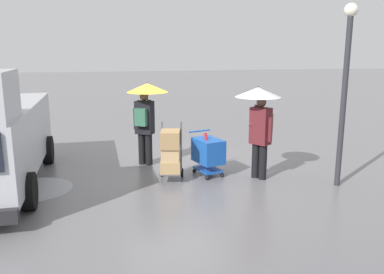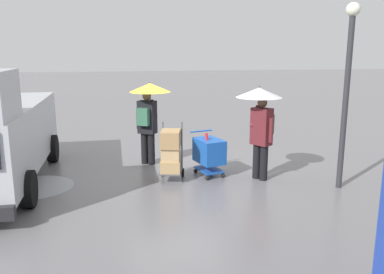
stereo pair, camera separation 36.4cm
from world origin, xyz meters
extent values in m
plane|color=slate|center=(0.00, 0.00, 0.00)|extent=(90.00, 90.00, 0.00)
cylinder|color=#999BA0|center=(3.24, 1.09, 0.00)|extent=(1.60, 1.60, 0.01)
cylinder|color=black|center=(3.13, 2.25, 0.36)|extent=(0.25, 0.72, 0.72)
cylinder|color=black|center=(3.19, -0.97, 0.36)|extent=(0.25, 0.72, 0.72)
cube|color=#1951B2|center=(-0.67, 0.93, 0.60)|extent=(0.71, 0.87, 0.56)
cube|color=#1951B2|center=(-0.67, 0.93, 0.14)|extent=(0.64, 0.79, 0.04)
cylinder|color=#1951B2|center=(-0.55, 0.52, 1.00)|extent=(0.57, 0.19, 0.04)
sphere|color=black|center=(-0.95, 1.17, 0.05)|extent=(0.10, 0.10, 0.10)
sphere|color=black|center=(-0.55, 1.28, 0.05)|extent=(0.10, 0.10, 0.10)
sphere|color=black|center=(-0.79, 0.58, 0.05)|extent=(0.10, 0.10, 0.10)
sphere|color=black|center=(-0.38, 0.69, 0.05)|extent=(0.10, 0.10, 0.10)
cylinder|color=red|center=(-0.62, 1.05, 0.70)|extent=(0.14, 0.29, 0.69)
cube|color=#515156|center=(0.27, 1.15, 0.22)|extent=(0.62, 0.70, 0.03)
cylinder|color=#515156|center=(-0.02, 0.91, 0.77)|extent=(0.04, 0.04, 1.10)
cylinder|color=#515156|center=(0.41, 0.80, 0.77)|extent=(0.04, 0.04, 1.10)
cylinder|color=black|center=(-0.04, 0.92, 0.10)|extent=(0.10, 0.21, 0.20)
cylinder|color=black|center=(0.43, 0.80, 0.10)|extent=(0.10, 0.21, 0.20)
cube|color=tan|center=(0.27, 1.15, 0.36)|extent=(0.55, 0.65, 0.26)
cube|color=tan|center=(0.27, 1.15, 0.64)|extent=(0.50, 0.58, 0.29)
cube|color=#A37F51|center=(0.27, 1.15, 0.98)|extent=(0.54, 0.66, 0.38)
cylinder|color=black|center=(-1.82, 1.49, 0.41)|extent=(0.18, 0.18, 0.82)
cylinder|color=black|center=(-1.71, 1.32, 0.41)|extent=(0.18, 0.18, 0.82)
cube|color=#5B1E23|center=(-1.77, 1.40, 1.24)|extent=(0.48, 0.52, 0.84)
sphere|color=brown|center=(-1.77, 1.40, 1.78)|extent=(0.22, 0.22, 0.22)
cylinder|color=#5B1E23|center=(-1.91, 1.62, 1.19)|extent=(0.10, 0.10, 0.55)
cylinder|color=#5B1E23|center=(-1.65, 1.27, 1.46)|extent=(0.31, 0.25, 0.50)
cylinder|color=#333338|center=(-1.71, 1.32, 1.62)|extent=(0.02, 0.02, 0.86)
cone|color=white|center=(-1.71, 1.32, 2.00)|extent=(1.04, 1.04, 0.22)
sphere|color=#333338|center=(-1.71, 1.32, 2.13)|extent=(0.04, 0.04, 0.04)
cube|color=#33664C|center=(-1.93, 1.29, 1.28)|extent=(0.30, 0.34, 0.44)
cylinder|color=black|center=(0.78, -0.37, 0.41)|extent=(0.18, 0.18, 0.82)
cylinder|color=black|center=(0.61, -0.26, 0.41)|extent=(0.18, 0.18, 0.82)
cube|color=black|center=(0.69, -0.32, 1.24)|extent=(0.52, 0.47, 0.84)
sphere|color=#8C6647|center=(0.69, -0.32, 1.78)|extent=(0.22, 0.22, 0.22)
cylinder|color=black|center=(0.91, -0.45, 1.19)|extent=(0.10, 0.10, 0.55)
cylinder|color=black|center=(0.53, -0.24, 1.46)|extent=(0.24, 0.31, 0.50)
cylinder|color=#333338|center=(0.61, -0.26, 1.62)|extent=(0.02, 0.02, 0.86)
cone|color=yellow|center=(0.61, -0.26, 2.00)|extent=(1.04, 1.04, 0.22)
sphere|color=#333338|center=(0.61, -0.26, 2.13)|extent=(0.04, 0.04, 0.04)
cube|color=#33664C|center=(0.80, -0.15, 1.28)|extent=(0.34, 0.29, 0.44)
cylinder|color=#2D2D33|center=(-3.27, 2.25, 1.80)|extent=(0.12, 0.12, 3.60)
sphere|color=#EAEACC|center=(-3.27, 2.25, 3.72)|extent=(0.28, 0.28, 0.28)
camera|label=1|loc=(1.68, 9.80, 2.96)|focal=37.50mm
camera|label=2|loc=(1.32, 9.87, 2.96)|focal=37.50mm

